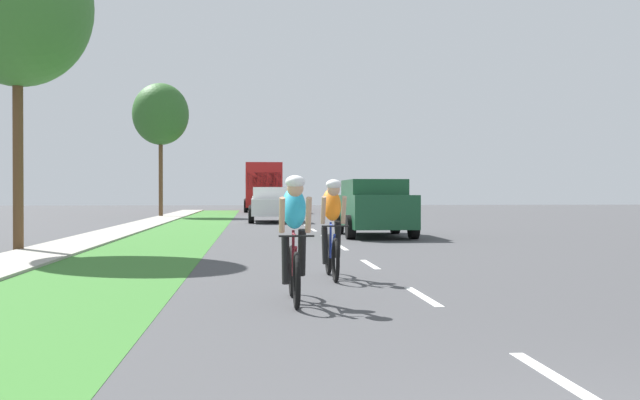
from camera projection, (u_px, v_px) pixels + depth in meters
The scene contains 12 objects.
ground_plane at pixel (324, 237), 22.71m from camera, with size 120.00×120.00×0.00m, color #424244.
grass_verge at pixel (172, 237), 22.28m from camera, with size 2.83×70.00×0.01m, color #38722D.
sidewalk_concrete at pixel (99, 238), 22.07m from camera, with size 1.62×70.00×0.10m, color #9E998E.
lane_markings_center at pixel (314, 230), 26.70m from camera, with size 0.12×53.49×0.01m.
cyclist_lead at pixel (294, 238), 8.95m from camera, with size 0.42×1.72×1.58m.
cyclist_trailing at pixel (332, 228), 11.51m from camera, with size 0.42×1.72×1.58m.
suv_dark_green at pixel (374, 206), 22.90m from camera, with size 2.15×4.70×1.79m.
pickup_white at pixel (272, 205), 34.10m from camera, with size 2.22×5.10×1.64m.
sedan_maroon at pixel (266, 202), 46.51m from camera, with size 1.98×4.30×1.52m.
bus_red at pixel (263, 185), 54.77m from camera, with size 2.78×11.60×3.48m.
street_tree_near at pixel (17, 6), 17.00m from camera, with size 3.48×3.48×7.71m.
street_tree_far at pixel (161, 114), 41.78m from camera, with size 3.24×3.24×7.72m.
Camera 1 is at (-2.23, -2.59, 1.36)m, focal length 40.63 mm.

